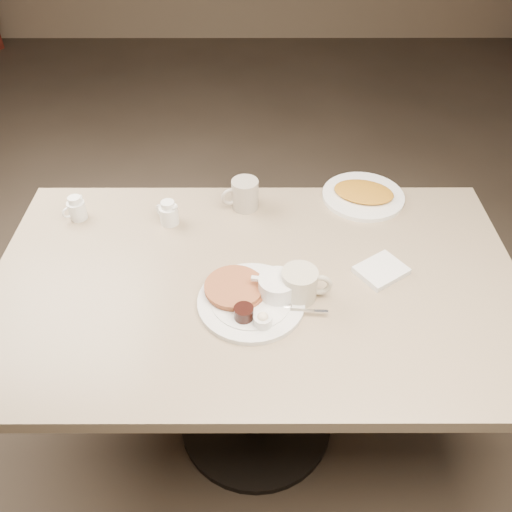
{
  "coord_description": "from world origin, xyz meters",
  "views": [
    {
      "loc": [
        -0.0,
        -1.06,
        1.79
      ],
      "look_at": [
        0.0,
        0.02,
        0.82
      ],
      "focal_mm": 36.97,
      "sensor_mm": 36.0,
      "label": 1
    }
  ],
  "objects_px": {
    "creamer_right": "(169,213)",
    "coffee_mug_far": "(244,194)",
    "main_plate": "(254,296)",
    "coffee_mug_near": "(301,284)",
    "creamer_left": "(76,209)",
    "diner_table": "(256,319)",
    "hash_plate": "(363,195)"
  },
  "relations": [
    {
      "from": "creamer_right",
      "to": "coffee_mug_near",
      "type": "bearing_deg",
      "value": -39.54
    },
    {
      "from": "diner_table",
      "to": "creamer_left",
      "type": "xyz_separation_m",
      "value": [
        -0.57,
        0.28,
        0.21
      ]
    },
    {
      "from": "coffee_mug_far",
      "to": "creamer_right",
      "type": "height_order",
      "value": "coffee_mug_far"
    },
    {
      "from": "creamer_right",
      "to": "coffee_mug_far",
      "type": "bearing_deg",
      "value": 19.05
    },
    {
      "from": "creamer_left",
      "to": "creamer_right",
      "type": "height_order",
      "value": "same"
    },
    {
      "from": "diner_table",
      "to": "coffee_mug_far",
      "type": "xyz_separation_m",
      "value": [
        -0.04,
        0.34,
        0.22
      ]
    },
    {
      "from": "coffee_mug_near",
      "to": "creamer_right",
      "type": "xyz_separation_m",
      "value": [
        -0.39,
        0.32,
        -0.01
      ]
    },
    {
      "from": "coffee_mug_near",
      "to": "coffee_mug_far",
      "type": "relative_size",
      "value": 1.04
    },
    {
      "from": "creamer_right",
      "to": "main_plate",
      "type": "bearing_deg",
      "value": -52.04
    },
    {
      "from": "hash_plate",
      "to": "coffee_mug_near",
      "type": "bearing_deg",
      "value": -117.89
    },
    {
      "from": "coffee_mug_far",
      "to": "creamer_right",
      "type": "xyz_separation_m",
      "value": [
        -0.24,
        -0.08,
        -0.01
      ]
    },
    {
      "from": "creamer_left",
      "to": "coffee_mug_near",
      "type": "bearing_deg",
      "value": -26.84
    },
    {
      "from": "coffee_mug_far",
      "to": "creamer_left",
      "type": "relative_size",
      "value": 1.67
    },
    {
      "from": "diner_table",
      "to": "creamer_right",
      "type": "height_order",
      "value": "creamer_right"
    },
    {
      "from": "hash_plate",
      "to": "creamer_right",
      "type": "bearing_deg",
      "value": -168.31
    },
    {
      "from": "coffee_mug_near",
      "to": "creamer_left",
      "type": "bearing_deg",
      "value": 153.16
    },
    {
      "from": "hash_plate",
      "to": "creamer_left",
      "type": "bearing_deg",
      "value": -173.38
    },
    {
      "from": "main_plate",
      "to": "coffee_mug_far",
      "type": "distance_m",
      "value": 0.43
    },
    {
      "from": "main_plate",
      "to": "coffee_mug_far",
      "type": "bearing_deg",
      "value": 94.38
    },
    {
      "from": "creamer_left",
      "to": "hash_plate",
      "type": "distance_m",
      "value": 0.94
    },
    {
      "from": "coffee_mug_far",
      "to": "creamer_left",
      "type": "bearing_deg",
      "value": -173.76
    },
    {
      "from": "coffee_mug_near",
      "to": "coffee_mug_far",
      "type": "distance_m",
      "value": 0.44
    },
    {
      "from": "diner_table",
      "to": "coffee_mug_far",
      "type": "height_order",
      "value": "coffee_mug_far"
    },
    {
      "from": "coffee_mug_near",
      "to": "creamer_left",
      "type": "relative_size",
      "value": 1.74
    },
    {
      "from": "coffee_mug_far",
      "to": "creamer_left",
      "type": "distance_m",
      "value": 0.53
    },
    {
      "from": "main_plate",
      "to": "hash_plate",
      "type": "distance_m",
      "value": 0.6
    },
    {
      "from": "diner_table",
      "to": "hash_plate",
      "type": "distance_m",
      "value": 0.56
    },
    {
      "from": "main_plate",
      "to": "coffee_mug_near",
      "type": "relative_size",
      "value": 2.67
    },
    {
      "from": "diner_table",
      "to": "creamer_right",
      "type": "bearing_deg",
      "value": 136.68
    },
    {
      "from": "coffee_mug_near",
      "to": "coffee_mug_far",
      "type": "xyz_separation_m",
      "value": [
        -0.16,
        0.41,
        0.0
      ]
    },
    {
      "from": "coffee_mug_near",
      "to": "creamer_right",
      "type": "bearing_deg",
      "value": 140.46
    },
    {
      "from": "diner_table",
      "to": "hash_plate",
      "type": "height_order",
      "value": "hash_plate"
    }
  ]
}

